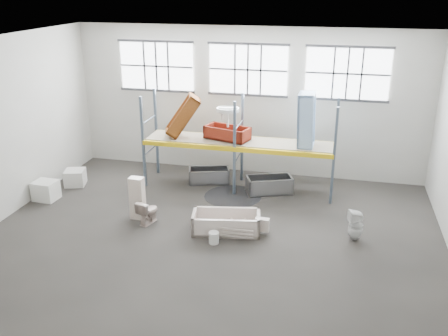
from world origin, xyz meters
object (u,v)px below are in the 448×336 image
(toilet_white, at_px, (356,225))
(blue_tub_upright, at_px, (306,120))
(toilet_beige, at_px, (148,211))
(steel_tub_left, at_px, (209,175))
(carton_near, at_px, (46,190))
(steel_tub_right, at_px, (269,185))
(bathtub_beige, at_px, (226,222))
(bucket, at_px, (214,238))
(rust_tub_flat, at_px, (227,133))
(cistern_tall, at_px, (137,198))

(toilet_white, relative_size, blue_tub_upright, 0.50)
(toilet_beige, relative_size, toilet_white, 0.83)
(steel_tub_left, bearing_deg, carton_near, -151.22)
(toilet_beige, bearing_deg, carton_near, 4.61)
(steel_tub_right, bearing_deg, bathtub_beige, -104.50)
(bucket, distance_m, carton_near, 5.91)
(steel_tub_right, distance_m, rust_tub_flat, 2.14)
(cistern_tall, relative_size, steel_tub_right, 0.87)
(bathtub_beige, bearing_deg, toilet_beige, 169.97)
(toilet_white, bearing_deg, steel_tub_left, -138.91)
(carton_near, bearing_deg, steel_tub_left, 28.78)
(bathtub_beige, distance_m, bucket, 0.72)
(toilet_white, relative_size, steel_tub_right, 0.58)
(rust_tub_flat, bearing_deg, steel_tub_right, -9.95)
(bathtub_beige, xyz_separation_m, steel_tub_right, (0.74, 2.87, -0.01))
(bathtub_beige, relative_size, toilet_white, 2.18)
(steel_tub_right, bearing_deg, cistern_tall, -141.60)
(cistern_tall, relative_size, bucket, 4.01)
(cistern_tall, distance_m, toilet_white, 6.00)
(cistern_tall, height_order, steel_tub_left, cistern_tall)
(rust_tub_flat, bearing_deg, toilet_beige, -116.21)
(steel_tub_left, xyz_separation_m, carton_near, (-4.55, -2.50, 0.05))
(bathtub_beige, relative_size, bucket, 5.88)
(bathtub_beige, relative_size, rust_tub_flat, 1.28)
(toilet_beige, bearing_deg, blue_tub_upright, -126.15)
(bathtub_beige, xyz_separation_m, blue_tub_upright, (1.78, 3.07, 2.13))
(toilet_beige, distance_m, blue_tub_upright, 5.45)
(cistern_tall, bearing_deg, toilet_white, 3.05)
(toilet_beige, bearing_deg, steel_tub_left, -88.85)
(steel_tub_right, bearing_deg, rust_tub_flat, 170.05)
(rust_tub_flat, distance_m, bucket, 4.20)
(steel_tub_left, bearing_deg, bucket, -73.38)
(bathtub_beige, relative_size, blue_tub_upright, 1.08)
(bathtub_beige, height_order, rust_tub_flat, rust_tub_flat)
(steel_tub_left, height_order, bucket, steel_tub_left)
(toilet_white, height_order, steel_tub_right, toilet_white)
(steel_tub_left, height_order, carton_near, carton_near)
(bucket, bearing_deg, rust_tub_flat, 97.87)
(toilet_beige, xyz_separation_m, bucket, (2.07, -0.69, -0.19))
(blue_tub_upright, relative_size, bucket, 5.43)
(cistern_tall, bearing_deg, blue_tub_upright, 34.79)
(bathtub_beige, xyz_separation_m, steel_tub_left, (-1.35, 3.26, -0.02))
(rust_tub_flat, relative_size, bucket, 4.59)
(cistern_tall, xyz_separation_m, toilet_white, (5.99, 0.13, -0.20))
(bucket, bearing_deg, carton_near, 165.80)
(toilet_white, xyz_separation_m, steel_tub_left, (-4.72, 2.92, -0.17))
(toilet_white, distance_m, steel_tub_left, 5.55)
(bucket, bearing_deg, steel_tub_right, 75.68)
(bathtub_beige, xyz_separation_m, cistern_tall, (-2.62, 0.21, 0.35))
(steel_tub_left, height_order, steel_tub_right, steel_tub_right)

